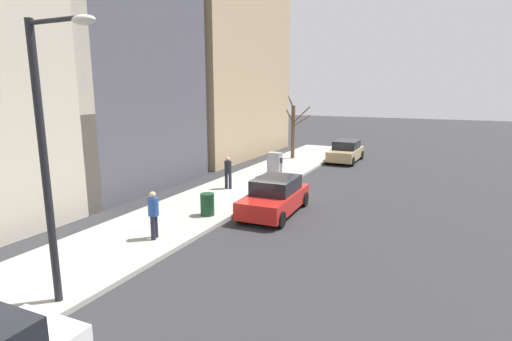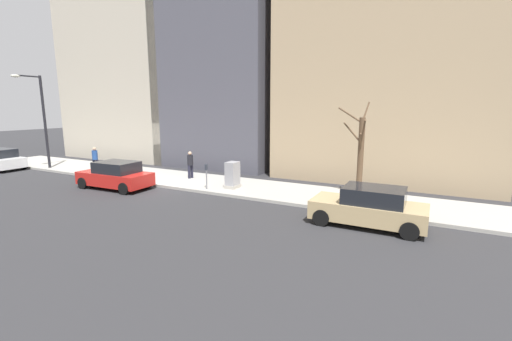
% 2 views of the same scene
% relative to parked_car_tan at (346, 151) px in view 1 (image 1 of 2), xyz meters
% --- Properties ---
extents(ground_plane, '(120.00, 120.00, 0.00)m').
position_rel_parked_car_tan_xyz_m(ground_plane, '(1.09, 11.73, -0.74)').
color(ground_plane, '#2B2B2D').
extents(sidewalk, '(4.00, 36.00, 0.15)m').
position_rel_parked_car_tan_xyz_m(sidewalk, '(3.09, 11.73, -0.66)').
color(sidewalk, '#9E9B93').
rests_on(sidewalk, ground).
extents(parked_car_tan, '(1.94, 4.21, 1.52)m').
position_rel_parked_car_tan_xyz_m(parked_car_tan, '(0.00, 0.00, 0.00)').
color(parked_car_tan, tan).
rests_on(parked_car_tan, ground).
extents(parked_car_red, '(2.06, 4.27, 1.52)m').
position_rel_parked_car_tan_xyz_m(parked_car_red, '(-0.20, 13.62, 0.00)').
color(parked_car_red, red).
rests_on(parked_car_red, ground).
extents(parking_meter, '(0.14, 0.10, 1.35)m').
position_rel_parked_car_tan_xyz_m(parking_meter, '(1.54, 8.67, 0.24)').
color(parking_meter, slate).
rests_on(parking_meter, sidewalk).
extents(utility_box, '(0.83, 0.61, 1.43)m').
position_rel_parked_car_tan_xyz_m(utility_box, '(2.39, 7.56, 0.11)').
color(utility_box, '#A8A399').
rests_on(utility_box, sidewalk).
extents(streetlamp, '(1.97, 0.32, 6.50)m').
position_rel_parked_car_tan_xyz_m(streetlamp, '(1.37, 22.70, 3.28)').
color(streetlamp, black).
rests_on(streetlamp, sidewalk).
extents(bare_tree, '(1.78, 1.50, 4.59)m').
position_rel_parked_car_tan_xyz_m(bare_tree, '(3.66, 1.13, 1.53)').
color(bare_tree, brown).
rests_on(bare_tree, sidewalk).
extents(trash_bin, '(0.56, 0.56, 0.90)m').
position_rel_parked_car_tan_xyz_m(trash_bin, '(1.99, 15.46, -0.14)').
color(trash_bin, '#14381E').
rests_on(trash_bin, sidewalk).
extents(pedestrian_near_meter, '(0.40, 0.36, 1.66)m').
position_rel_parked_car_tan_xyz_m(pedestrian_near_meter, '(3.42, 11.24, 0.35)').
color(pedestrian_near_meter, '#1E1E2D').
rests_on(pedestrian_near_meter, sidewalk).
extents(pedestrian_midblock, '(0.36, 0.39, 1.66)m').
position_rel_parked_car_tan_xyz_m(pedestrian_midblock, '(2.22, 18.44, 0.35)').
color(pedestrian_midblock, '#1E1E2D').
rests_on(pedestrian_midblock, sidewalk).
extents(office_tower_left, '(12.79, 12.79, 16.60)m').
position_rel_parked_car_tan_xyz_m(office_tower_left, '(12.98, 0.92, 7.56)').
color(office_tower_left, tan).
rests_on(office_tower_left, ground).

